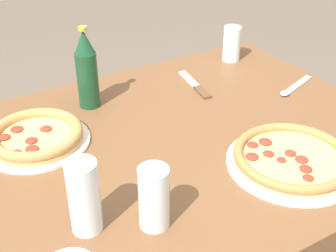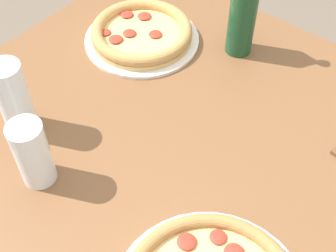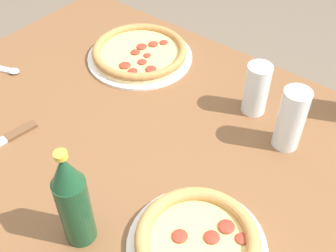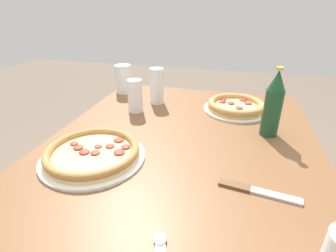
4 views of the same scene
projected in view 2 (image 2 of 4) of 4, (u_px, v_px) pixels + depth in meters
The scene contains 5 objects.
table at pixel (203, 242), 1.16m from camera, with size 1.15×0.90×0.72m.
pizza_pepperoni at pixel (142, 34), 1.10m from camera, with size 0.27×0.27×0.04m.
glass_water at pixel (33, 155), 0.81m from camera, with size 0.06×0.06×0.14m.
glass_orange_juice at pixel (15, 102), 0.88m from camera, with size 0.06×0.06×0.16m.
beer_bottle at pixel (244, 9), 1.00m from camera, with size 0.06×0.06×0.24m.
Camera 2 is at (0.27, -0.47, 1.43)m, focal length 50.00 mm.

